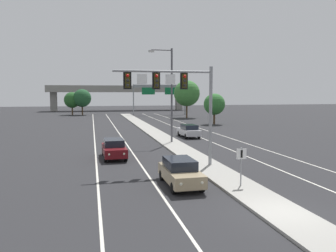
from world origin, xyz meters
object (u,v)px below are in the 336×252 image
overhead_signal_mast (177,92)px  street_lamp_median (170,90)px  car_oncoming_tan (180,172)px  tree_far_left_c (82,98)px  car_receding_silver (189,131)px  median_sign_post (241,161)px  tree_far_right_b (214,104)px  tree_far_right_c (187,93)px  highway_sign_gantry (160,90)px  tree_far_left_b (72,100)px  car_oncoming_darkred (114,148)px

overhead_signal_mast → street_lamp_median: bearing=79.5°
car_oncoming_tan → tree_far_left_c: tree_far_left_c is taller
car_receding_silver → tree_far_left_c: tree_far_left_c is taller
median_sign_post → tree_far_right_b: size_ratio=0.41×
car_receding_silver → tree_far_right_b: bearing=59.6°
overhead_signal_mast → tree_far_right_c: (14.36, 47.85, -0.14)m
highway_sign_gantry → tree_far_right_b: bearing=-80.9°
tree_far_right_b → car_oncoming_tan: bearing=-113.4°
street_lamp_median → tree_far_right_c: street_lamp_median is taller
car_receding_silver → tree_far_right_b: 18.21m
highway_sign_gantry → tree_far_left_c: bearing=168.4°
tree_far_right_c → median_sign_post: bearing=-102.7°
car_receding_silver → tree_far_right_c: tree_far_right_c is taller
street_lamp_median → highway_sign_gantry: (8.26, 46.56, 0.37)m
overhead_signal_mast → tree_far_right_b: bearing=65.2°
median_sign_post → tree_far_left_c: bearing=98.7°
tree_far_left_b → car_oncoming_tan: bearing=-81.9°
median_sign_post → tree_far_left_b: bearing=100.6°
tree_far_left_b → tree_far_left_c: bearing=-17.3°
car_oncoming_darkred → tree_far_left_b: (-6.40, 58.26, 2.86)m
car_receding_silver → car_oncoming_tan: bearing=-107.6°
overhead_signal_mast → car_receding_silver: bearing=70.9°
tree_far_left_c → car_oncoming_darkred: bearing=-86.0°
median_sign_post → highway_sign_gantry: highway_sign_gantry is taller
car_oncoming_darkred → tree_far_right_b: bearing=54.8°
car_oncoming_darkred → tree_far_right_c: (18.58, 42.91, 4.53)m
overhead_signal_mast → tree_far_left_b: size_ratio=1.28×
tree_far_left_c → highway_sign_gantry: bearing=-11.6°
overhead_signal_mast → car_oncoming_tan: (-0.96, -4.50, -4.67)m
street_lamp_median → car_oncoming_tan: (-3.19, -16.54, -4.97)m
highway_sign_gantry → tree_far_left_c: 19.18m
overhead_signal_mast → car_receding_silver: (5.65, 16.36, -4.67)m
street_lamp_median → car_receding_silver: 7.42m
car_oncoming_darkred → median_sign_post: bearing=-58.8°
tree_far_left_b → tree_far_right_c: (24.98, -15.35, 1.67)m
car_oncoming_tan → tree_far_left_b: 68.44m
tree_far_left_b → tree_far_left_c: tree_far_left_c is taller
highway_sign_gantry → tree_far_left_b: (-21.11, 4.60, -2.48)m
overhead_signal_mast → tree_far_right_b: 35.20m
overhead_signal_mast → street_lamp_median: size_ratio=0.72×
median_sign_post → tree_far_left_b: 70.25m
car_oncoming_darkred → car_oncoming_tan: bearing=-70.9°
car_oncoming_tan → tree_far_left_c: size_ratio=0.70×
tree_far_left_b → tree_far_right_c: tree_far_right_c is taller
car_receding_silver → highway_sign_gantry: size_ratio=0.34×
car_oncoming_tan → tree_far_right_c: tree_far_right_c is taller
overhead_signal_mast → car_oncoming_darkred: size_ratio=1.60×
street_lamp_median → tree_far_left_c: size_ratio=1.57×
highway_sign_gantry → tree_far_right_b: (4.27, -26.71, -2.68)m
median_sign_post → car_receding_silver: 22.44m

